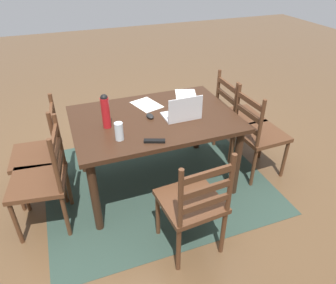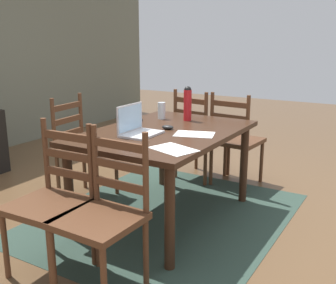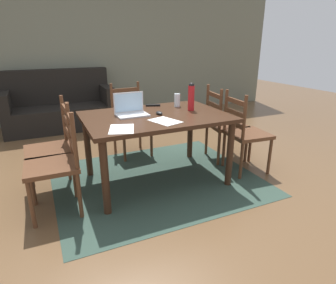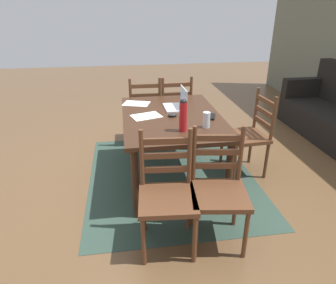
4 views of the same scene
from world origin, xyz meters
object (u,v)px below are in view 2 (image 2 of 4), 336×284
computer_mouse (168,127)px  drinking_glass (162,111)px  laptop (136,127)px  chair_far_head (83,149)px  tv_remote (133,121)px  water_bottle (188,103)px  chair_right_near (236,141)px  chair_left_near (104,216)px  chair_left_far (52,202)px  chair_right_far (199,136)px  dining_table (165,141)px

computer_mouse → drinking_glass: bearing=32.8°
laptop → drinking_glass: laptop is taller
chair_far_head → tv_remote: bearing=-74.3°
laptop → water_bottle: 0.68m
water_bottle → computer_mouse: 0.42m
chair_far_head → water_bottle: 1.05m
laptop → chair_right_near: bearing=-14.0°
tv_remote → chair_left_near: bearing=138.7°
chair_right_near → chair_left_far: 2.09m
chair_far_head → chair_right_far: size_ratio=1.00×
chair_right_near → tv_remote: 1.12m
laptop → computer_mouse: size_ratio=3.23×
chair_left_far → computer_mouse: 1.13m
laptop → computer_mouse: 0.30m
chair_left_near → water_bottle: (1.46, 0.24, 0.44)m
chair_right_far → computer_mouse: bearing=-167.8°
chair_left_far → water_bottle: size_ratio=3.13×
laptop → tv_remote: bearing=38.6°
dining_table → chair_left_near: (-1.03, -0.21, -0.19)m
chair_far_head → chair_left_near: 1.49m
drinking_glass → computer_mouse: bearing=-141.6°
dining_table → laptop: laptop is taller
laptop → dining_table: bearing=-26.0°
drinking_glass → computer_mouse: (-0.34, -0.27, -0.06)m
chair_far_head → tv_remote: (0.13, -0.48, 0.29)m
dining_table → laptop: bearing=154.0°
chair_far_head → chair_left_far: same height
drinking_glass → dining_table: bearing=-144.9°
chair_right_far → chair_left_near: 2.09m
laptop → tv_remote: size_ratio=1.90×
chair_right_near → water_bottle: (-0.59, 0.23, 0.44)m
chair_left_near → computer_mouse: bearing=10.8°
laptop → tv_remote: 0.47m
chair_left_near → chair_far_head: bearing=46.7°
chair_right_far → chair_left_far: bearing=-179.9°
chair_right_near → water_bottle: water_bottle is taller
water_bottle → computer_mouse: (-0.40, -0.04, -0.14)m
chair_right_near → chair_right_far: 0.41m
computer_mouse → tv_remote: computer_mouse is taller
drinking_glass → computer_mouse: drinking_glass is taller
dining_table → tv_remote: bearing=72.0°
water_bottle → tv_remote: 0.50m
chair_left_near → computer_mouse: chair_left_near is taller
laptop → water_bottle: water_bottle is taller
dining_table → chair_right_near: 1.06m
chair_left_far → tv_remote: 1.21m
chair_right_near → drinking_glass: size_ratio=6.33×
chair_right_far → drinking_glass: chair_right_far is taller
dining_table → chair_right_far: bearing=11.6°
chair_far_head → computer_mouse: chair_far_head is taller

